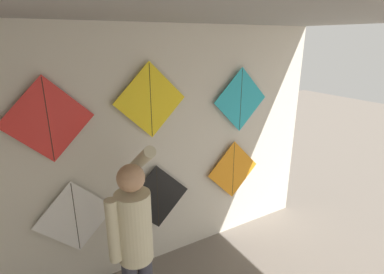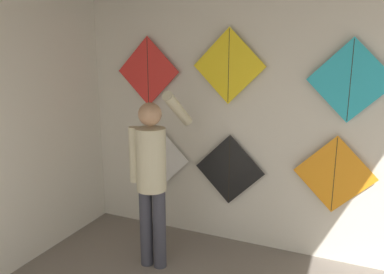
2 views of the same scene
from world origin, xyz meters
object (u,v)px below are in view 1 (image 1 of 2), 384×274
kite_0 (75,217)px  kite_5 (241,100)px  kite_4 (151,101)px  kite_1 (158,197)px  kite_2 (233,170)px  shopkeeper (135,238)px  kite_3 (48,120)px

kite_0 → kite_5: kite_5 is taller
kite_0 → kite_4: (0.88, 0.00, 1.12)m
kite_1 → kite_2: 1.11m
shopkeeper → kite_2: (1.66, 0.78, -0.05)m
kite_4 → kite_2: bearing=0.0°
kite_2 → kite_4: (-1.14, 0.00, 1.05)m
kite_0 → kite_2: bearing=0.0°
kite_0 → kite_5: size_ratio=1.00×
shopkeeper → kite_1: shopkeeper is taller
shopkeeper → kite_3: bearing=116.3°
kite_2 → kite_3: 2.34m
shopkeeper → kite_3: 1.29m
shopkeeper → kite_3: (-0.47, 0.78, 0.92)m
kite_0 → kite_2: 2.02m
shopkeeper → kite_2: shopkeeper is taller
shopkeeper → kite_2: 1.83m
kite_2 → kite_1: bearing=180.0°
kite_0 → kite_3: size_ratio=1.00×
shopkeeper → kite_2: bearing=20.1°
kite_0 → kite_4: 1.42m
kite_4 → kite_5: size_ratio=1.00×
kite_3 → kite_4: bearing=0.0°
shopkeeper → kite_4: 1.37m
shopkeeper → kite_1: (0.55, 0.78, -0.15)m
kite_0 → kite_3: bearing=180.0°
kite_1 → kite_4: (-0.03, 0.00, 1.15)m
kite_0 → kite_2: (2.02, 0.00, 0.06)m
kite_1 → kite_2: kite_2 is taller
kite_2 → kite_5: kite_5 is taller
shopkeeper → kite_5: 2.09m
kite_2 → shopkeeper: bearing=-154.9°
shopkeeper → kite_4: bearing=51.2°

